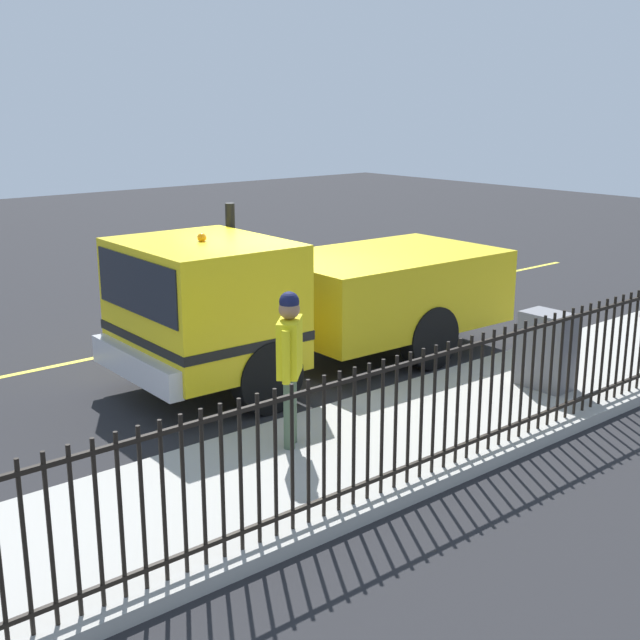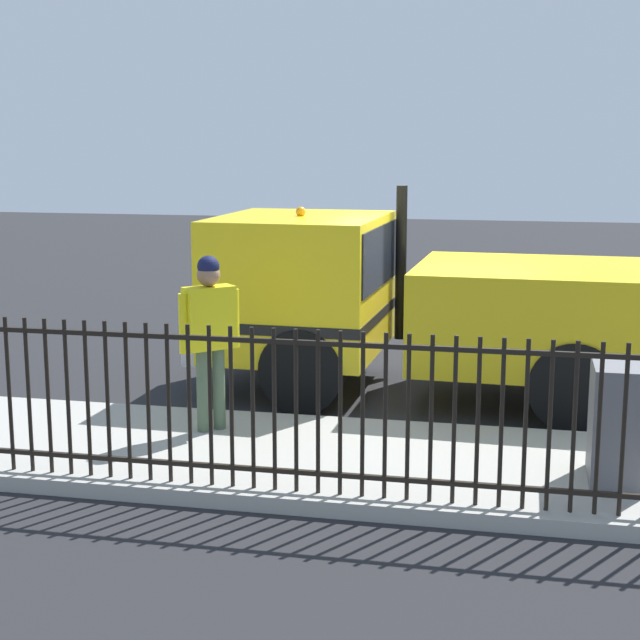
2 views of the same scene
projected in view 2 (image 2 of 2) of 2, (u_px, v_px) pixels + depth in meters
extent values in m
plane|color=#232326|center=(431.00, 392.00, 11.78)|extent=(50.62, 50.62, 0.00)
cube|color=#A3A099|center=(400.00, 466.00, 8.95)|extent=(2.42, 23.01, 0.14)
cube|color=yellow|center=(448.00, 350.00, 14.14)|extent=(0.12, 20.71, 0.01)
cube|color=yellow|center=(301.00, 284.00, 11.75)|extent=(2.32, 1.99, 1.64)
cube|color=black|center=(301.00, 254.00, 11.68)|extent=(2.14, 2.02, 0.72)
cube|color=gold|center=(576.00, 316.00, 11.03)|extent=(2.38, 3.66, 1.13)
cube|color=silver|center=(221.00, 334.00, 12.11)|extent=(2.15, 0.27, 0.36)
cube|color=black|center=(301.00, 313.00, 11.81)|extent=(2.35, 2.01, 0.12)
cylinder|color=black|center=(303.00, 370.00, 10.86)|extent=(0.33, 0.97, 0.96)
cylinder|color=black|center=(342.00, 335.00, 12.79)|extent=(0.33, 0.97, 0.96)
cylinder|color=black|center=(574.00, 386.00, 10.17)|extent=(0.33, 0.97, 0.96)
cylinder|color=black|center=(573.00, 347.00, 12.10)|extent=(0.33, 0.97, 0.96)
sphere|color=orange|center=(301.00, 212.00, 11.58)|extent=(0.12, 0.12, 0.12)
cylinder|color=black|center=(401.00, 263.00, 12.40)|extent=(0.14, 0.14, 1.96)
cube|color=yellow|center=(209.00, 318.00, 9.60)|extent=(0.51, 0.52, 0.62)
sphere|color=#997051|center=(208.00, 275.00, 9.52)|extent=(0.23, 0.23, 0.23)
sphere|color=#14193F|center=(208.00, 267.00, 9.51)|extent=(0.22, 0.22, 0.22)
cylinder|color=#4C6047|center=(203.00, 391.00, 9.69)|extent=(0.12, 0.12, 0.84)
cylinder|color=#4C6047|center=(219.00, 388.00, 9.78)|extent=(0.12, 0.12, 0.84)
cylinder|color=yellow|center=(183.00, 324.00, 9.46)|extent=(0.09, 0.09, 0.59)
cylinder|color=yellow|center=(235.00, 318.00, 9.75)|extent=(0.09, 0.09, 0.59)
cylinder|color=black|center=(9.00, 394.00, 8.52)|extent=(0.04, 0.04, 1.38)
cylinder|color=black|center=(29.00, 395.00, 8.48)|extent=(0.04, 0.04, 1.38)
cylinder|color=black|center=(48.00, 396.00, 8.44)|extent=(0.04, 0.04, 1.38)
cylinder|color=black|center=(68.00, 398.00, 8.40)|extent=(0.04, 0.04, 1.38)
cylinder|color=black|center=(88.00, 399.00, 8.37)|extent=(0.04, 0.04, 1.38)
cylinder|color=black|center=(108.00, 400.00, 8.33)|extent=(0.04, 0.04, 1.38)
cylinder|color=black|center=(128.00, 401.00, 8.29)|extent=(0.04, 0.04, 1.38)
cylinder|color=black|center=(148.00, 402.00, 8.25)|extent=(0.04, 0.04, 1.38)
cylinder|color=black|center=(169.00, 404.00, 8.21)|extent=(0.04, 0.04, 1.38)
cylinder|color=black|center=(189.00, 405.00, 8.18)|extent=(0.04, 0.04, 1.38)
cylinder|color=black|center=(210.00, 406.00, 8.14)|extent=(0.04, 0.04, 1.38)
cylinder|color=black|center=(231.00, 407.00, 8.10)|extent=(0.04, 0.04, 1.38)
cylinder|color=black|center=(253.00, 409.00, 8.06)|extent=(0.04, 0.04, 1.38)
cylinder|color=black|center=(274.00, 410.00, 8.02)|extent=(0.04, 0.04, 1.38)
cylinder|color=black|center=(296.00, 411.00, 7.99)|extent=(0.04, 0.04, 1.38)
cylinder|color=black|center=(318.00, 412.00, 7.95)|extent=(0.04, 0.04, 1.38)
cylinder|color=black|center=(340.00, 414.00, 7.91)|extent=(0.04, 0.04, 1.38)
cylinder|color=black|center=(363.00, 415.00, 7.87)|extent=(0.04, 0.04, 1.38)
cylinder|color=black|center=(385.00, 416.00, 7.83)|extent=(0.04, 0.04, 1.38)
cylinder|color=black|center=(408.00, 418.00, 7.80)|extent=(0.04, 0.04, 1.38)
cylinder|color=black|center=(431.00, 419.00, 7.76)|extent=(0.04, 0.04, 1.38)
cylinder|color=black|center=(454.00, 421.00, 7.72)|extent=(0.04, 0.04, 1.38)
cylinder|color=black|center=(478.00, 422.00, 7.68)|extent=(0.04, 0.04, 1.38)
cylinder|color=black|center=(501.00, 423.00, 7.64)|extent=(0.04, 0.04, 1.38)
cylinder|color=black|center=(525.00, 425.00, 7.61)|extent=(0.04, 0.04, 1.38)
cylinder|color=black|center=(550.00, 426.00, 7.57)|extent=(0.04, 0.04, 1.38)
cylinder|color=black|center=(574.00, 428.00, 7.53)|extent=(0.04, 0.04, 1.38)
cylinder|color=black|center=(599.00, 429.00, 7.49)|extent=(0.04, 0.04, 1.38)
cylinder|color=black|center=(624.00, 431.00, 7.45)|extent=(0.04, 0.04, 1.38)
cube|color=black|center=(386.00, 346.00, 7.73)|extent=(0.04, 19.56, 0.04)
cube|color=black|center=(384.00, 478.00, 7.93)|extent=(0.04, 19.56, 0.04)
cube|color=slate|center=(619.00, 422.00, 8.28)|extent=(0.70, 0.47, 1.02)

